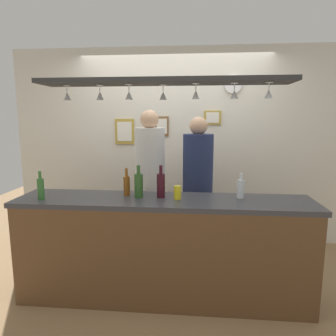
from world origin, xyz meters
name	(u,v)px	position (x,y,z in m)	size (l,w,h in m)	color
ground_plane	(167,277)	(0.00, 0.00, 0.00)	(8.00, 8.00, 0.00)	olive
back_wall	(175,146)	(0.00, 1.10, 1.30)	(4.40, 0.06, 2.60)	silver
bar_counter	(162,237)	(0.00, -0.50, 0.65)	(2.70, 0.55, 0.96)	#38383D
overhead_glass_rack	(164,81)	(0.00, -0.30, 2.00)	(2.20, 0.36, 0.04)	black
hanging_wineglass_far_left	(67,96)	(-0.89, -0.26, 1.88)	(0.07, 0.07, 0.13)	silver
hanging_wineglass_left	(100,95)	(-0.58, -0.27, 1.88)	(0.07, 0.07, 0.13)	silver
hanging_wineglass_center_left	(129,95)	(-0.31, -0.31, 1.88)	(0.07, 0.07, 0.13)	silver
hanging_wineglass_center	(163,95)	(-0.01, -0.24, 1.88)	(0.07, 0.07, 0.13)	silver
hanging_wineglass_center_right	(196,94)	(0.28, -0.32, 1.88)	(0.07, 0.07, 0.13)	silver
hanging_wineglass_right	(234,94)	(0.60, -0.34, 1.88)	(0.07, 0.07, 0.13)	silver
hanging_wineglass_far_right	(269,93)	(0.88, -0.36, 1.88)	(0.07, 0.07, 0.13)	silver
person_middle_white_patterned_shirt	(150,172)	(-0.23, 0.38, 1.07)	(0.34, 0.34, 1.77)	#2D334C
person_right_navy_shirt	(198,177)	(0.31, 0.38, 1.02)	(0.34, 0.34, 1.70)	#2D334C
bottle_champagne_green	(139,185)	(-0.23, -0.32, 1.08)	(0.08, 0.08, 0.30)	#2D5623
bottle_beer_amber_tall	(127,185)	(-0.36, -0.26, 1.06)	(0.06, 0.06, 0.26)	brown
bottle_beer_green_import	(41,188)	(-1.09, -0.47, 1.06)	(0.06, 0.06, 0.26)	#336B2D
bottle_wine_dark_red	(161,185)	(-0.03, -0.30, 1.08)	(0.08, 0.08, 0.30)	#380F19
bottle_soda_clear	(241,188)	(0.70, -0.26, 1.05)	(0.06, 0.06, 0.23)	silver
drink_can	(177,192)	(0.13, -0.34, 1.02)	(0.07, 0.07, 0.12)	yellow
picture_frame_crest	(162,126)	(-0.17, 1.06, 1.57)	(0.18, 0.02, 0.26)	brown
picture_frame_upper_small	(213,118)	(0.50, 1.06, 1.69)	(0.22, 0.02, 0.18)	#B29338
picture_frame_caricature	(125,131)	(-0.68, 1.06, 1.50)	(0.26, 0.02, 0.34)	#B29338
wall_clock	(233,85)	(0.75, 1.05, 2.10)	(0.22, 0.22, 0.03)	white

